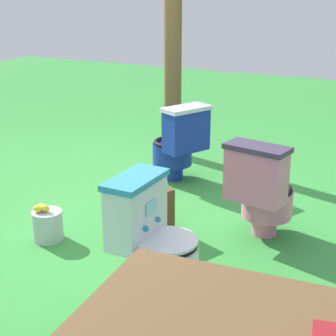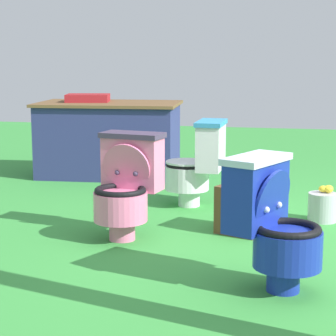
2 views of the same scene
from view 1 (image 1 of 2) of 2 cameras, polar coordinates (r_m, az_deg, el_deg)
ground at (r=4.58m, az=-5.98°, el=-3.66°), size 14.00×14.00×0.00m
toilet_pink at (r=3.87m, az=9.93°, el=-2.26°), size 0.48×0.55×0.73m
toilet_blue at (r=4.94m, az=1.13°, el=2.73°), size 0.62×0.57×0.73m
toilet_white at (r=3.13m, az=-1.61°, el=-7.38°), size 0.50×0.44×0.73m
wooden_post at (r=5.61m, az=0.51°, el=11.29°), size 0.18×0.18×2.00m
small_crate at (r=3.98m, az=-2.42°, el=-4.51°), size 0.41×0.40×0.34m
lemon_bucket at (r=3.98m, az=-12.66°, el=-5.86°), size 0.22×0.22×0.28m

